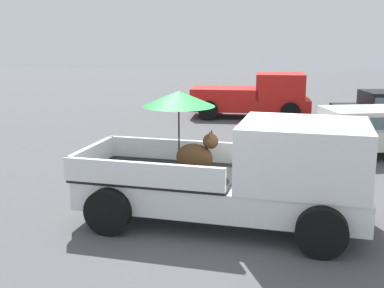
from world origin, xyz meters
The scene contains 4 objects.
ground_plane centered at (0.00, 0.00, 0.00)m, with size 80.00×80.00×0.00m, color #4C4C4F.
pickup_truck_main centered at (0.44, -0.04, 0.98)m, with size 5.24×2.75×2.32m.
pickup_truck_red centered at (0.43, 11.74, 0.87)m, with size 4.81×2.19×1.80m.
parked_sedan_near centered at (3.44, 5.56, 0.74)m, with size 4.61×2.82×1.33m.
Camera 1 is at (0.62, -8.36, 3.33)m, focal length 46.00 mm.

